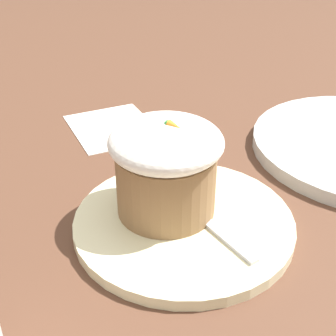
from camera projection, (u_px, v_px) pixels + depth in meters
ground_plane at (184, 227)px, 0.47m from camera, size 4.00×4.00×0.00m
dessert_plate at (184, 223)px, 0.47m from camera, size 0.22×0.22×0.01m
carrot_cake at (168, 164)px, 0.45m from camera, size 0.11×0.11×0.10m
spoon at (197, 211)px, 0.47m from camera, size 0.13×0.06×0.01m
paper_napkin at (113, 127)px, 0.67m from camera, size 0.17×0.16×0.00m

